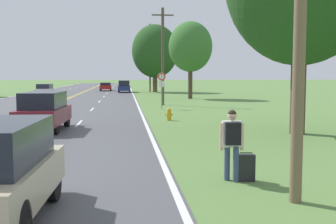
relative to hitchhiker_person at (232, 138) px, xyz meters
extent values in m
cube|color=white|center=(-4.92, 3.48, -1.04)|extent=(0.12, 3.00, 0.00)
cube|color=white|center=(-4.92, 12.48, -1.04)|extent=(0.12, 3.00, 0.00)
cube|color=white|center=(-4.92, 21.48, -1.04)|extent=(0.12, 3.00, 0.00)
cube|color=white|center=(-4.92, 30.48, -1.04)|extent=(0.12, 3.00, 0.00)
cube|color=white|center=(-4.92, 39.48, -1.04)|extent=(0.12, 3.00, 0.00)
cube|color=white|center=(-4.92, 48.48, -1.04)|extent=(0.12, 3.00, 0.00)
cube|color=white|center=(-4.92, 57.48, -1.04)|extent=(0.12, 3.00, 0.00)
cube|color=white|center=(-4.92, 66.48, -1.04)|extent=(0.12, 3.00, 0.00)
cube|color=white|center=(-4.92, 75.48, -1.04)|extent=(0.12, 3.00, 0.00)
cube|color=white|center=(-4.92, 84.48, -1.04)|extent=(0.12, 3.00, 0.00)
cube|color=white|center=(-4.92, 93.48, -1.04)|extent=(0.12, 3.00, 0.00)
cube|color=white|center=(-4.92, 102.48, -1.04)|extent=(0.12, 3.00, 0.00)
cube|color=white|center=(-12.15, 30.48, -1.04)|extent=(0.12, 3.00, 0.00)
cube|color=white|center=(-12.15, 39.48, -1.04)|extent=(0.12, 3.00, 0.00)
cube|color=white|center=(-12.15, 48.48, -1.04)|extent=(0.12, 3.00, 0.00)
cube|color=white|center=(-12.15, 57.48, -1.04)|extent=(0.12, 3.00, 0.00)
cube|color=white|center=(-12.15, 66.48, -1.04)|extent=(0.12, 3.00, 0.00)
cube|color=white|center=(-12.15, 75.48, -1.04)|extent=(0.12, 3.00, 0.00)
cube|color=white|center=(-12.15, 84.48, -1.04)|extent=(0.12, 3.00, 0.00)
cube|color=white|center=(-12.15, 93.48, -1.04)|extent=(0.12, 3.00, 0.00)
cube|color=white|center=(-12.15, 102.48, -1.04)|extent=(0.12, 3.00, 0.00)
cylinder|color=#38476B|center=(-0.08, 0.13, -0.64)|extent=(0.14, 0.14, 0.83)
cylinder|color=#38476B|center=(0.09, -0.05, -0.64)|extent=(0.14, 0.14, 0.83)
cube|color=white|center=(0.00, 0.04, 0.09)|extent=(0.47, 0.23, 0.62)
sphere|color=beige|center=(0.00, 0.04, 0.52)|extent=(0.22, 0.22, 0.22)
sphere|color=#2D2319|center=(0.00, 0.04, 0.56)|extent=(0.21, 0.21, 0.21)
cylinder|color=beige|center=(-0.24, 0.06, 0.03)|extent=(0.09, 0.09, 0.66)
cylinder|color=beige|center=(0.25, 0.02, 0.03)|extent=(0.09, 0.09, 0.66)
cube|color=black|center=(-0.01, -0.14, 0.12)|extent=(0.37, 0.21, 0.52)
cube|color=black|center=(0.35, 0.01, -0.73)|extent=(0.44, 0.24, 0.65)
cylinder|color=black|center=(0.35, 0.01, -0.36)|extent=(0.30, 0.05, 0.02)
cylinder|color=gold|center=(-0.08, 13.51, -0.79)|extent=(0.26, 0.26, 0.53)
sphere|color=gold|center=(-0.08, 13.51, -0.47)|extent=(0.25, 0.25, 0.25)
cylinder|color=gold|center=(0.09, 13.51, -0.73)|extent=(0.08, 0.09, 0.09)
cylinder|color=gold|center=(-0.25, 13.51, -0.73)|extent=(0.08, 0.09, 0.09)
cylinder|color=gray|center=(0.20, 21.34, 0.28)|extent=(0.07, 0.07, 2.65)
cylinder|color=white|center=(0.20, 21.32, 1.35)|extent=(0.60, 0.02, 0.60)
torus|color=red|center=(0.20, 21.31, 1.35)|extent=(0.55, 0.07, 0.55)
cube|color=white|center=(0.20, 21.32, 0.80)|extent=(0.44, 0.02, 0.44)
cylinder|color=brown|center=(0.64, 25.35, 2.97)|extent=(0.24, 0.24, 8.04)
cube|color=brown|center=(0.64, 25.35, 6.38)|extent=(1.80, 0.12, 0.10)
cylinder|color=brown|center=(1.21, 52.43, 3.92)|extent=(0.24, 0.24, 9.94)
cube|color=brown|center=(1.21, 52.43, 8.28)|extent=(1.80, 0.12, 0.10)
cylinder|color=#473828|center=(4.89, 7.73, 0.90)|extent=(0.64, 0.64, 3.90)
cylinder|color=#473828|center=(4.41, 34.55, 0.71)|extent=(0.46, 0.46, 3.53)
ellipsoid|color=#386B2D|center=(4.41, 34.55, 4.44)|extent=(4.60, 4.60, 5.29)
cylinder|color=brown|center=(1.89, 51.66, 0.51)|extent=(0.67, 0.67, 3.11)
ellipsoid|color=#234C1E|center=(1.89, 51.66, 4.90)|extent=(6.68, 6.68, 7.68)
cylinder|color=black|center=(-3.98, -1.15, -0.68)|extent=(0.23, 0.75, 0.75)
cylinder|color=black|center=(-5.47, 8.55, -0.66)|extent=(0.23, 0.79, 0.78)
cylinder|color=black|center=(-7.05, 8.61, -0.66)|extent=(0.23, 0.79, 0.78)
cylinder|color=black|center=(-5.36, 11.20, -0.66)|extent=(0.23, 0.79, 0.78)
cylinder|color=black|center=(-6.94, 11.27, -0.66)|extent=(0.23, 0.79, 0.78)
cube|color=maroon|center=(-6.20, 9.91, -0.36)|extent=(1.96, 4.36, 0.69)
cube|color=#1E232D|center=(-6.20, 9.91, 0.35)|extent=(1.69, 3.06, 0.72)
cylinder|color=black|center=(-12.97, 43.88, -0.71)|extent=(0.20, 0.68, 0.68)
cylinder|color=black|center=(-11.41, 43.88, -0.71)|extent=(0.20, 0.68, 0.68)
cylinder|color=black|center=(-12.97, 41.51, -0.71)|extent=(0.20, 0.68, 0.68)
cylinder|color=black|center=(-11.41, 41.50, -0.71)|extent=(0.20, 0.68, 0.68)
cube|color=white|center=(-12.19, 42.69, -0.46)|extent=(1.77, 3.83, 0.56)
cube|color=#1E232D|center=(-12.19, 42.69, 0.10)|extent=(1.55, 2.68, 0.56)
cylinder|color=black|center=(-1.84, 50.00, -0.72)|extent=(0.21, 0.66, 0.66)
cylinder|color=black|center=(-3.38, 50.01, -0.72)|extent=(0.21, 0.66, 0.66)
cylinder|color=black|center=(-1.82, 52.89, -0.72)|extent=(0.21, 0.66, 0.66)
cylinder|color=black|center=(-3.35, 52.91, -0.72)|extent=(0.21, 0.66, 0.66)
cube|color=navy|center=(-2.60, 51.45, -0.45)|extent=(1.78, 4.69, 0.62)
cube|color=#1E232D|center=(-2.60, 51.45, 0.26)|extent=(1.56, 3.29, 0.80)
cylinder|color=black|center=(-4.70, 56.15, -0.71)|extent=(0.21, 0.69, 0.69)
cylinder|color=black|center=(-6.29, 56.12, -0.71)|extent=(0.21, 0.69, 0.69)
cylinder|color=black|center=(-4.74, 58.62, -0.71)|extent=(0.21, 0.69, 0.69)
cylinder|color=black|center=(-6.33, 58.59, -0.71)|extent=(0.21, 0.69, 0.69)
cube|color=#A81E1E|center=(-5.51, 57.37, -0.46)|extent=(1.86, 4.01, 0.57)
cube|color=#1E232D|center=(-5.51, 57.37, 0.04)|extent=(1.62, 2.81, 0.43)
camera|label=1|loc=(-2.53, -9.67, 1.50)|focal=45.00mm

